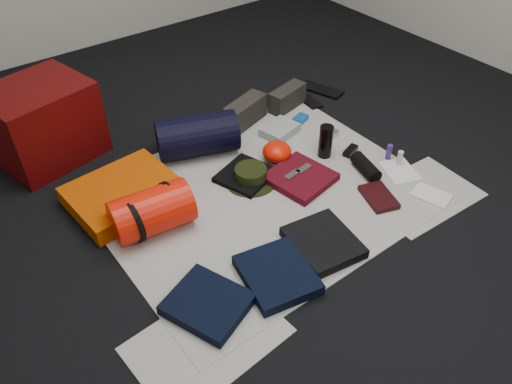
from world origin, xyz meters
TOP-DOWN VIEW (x-y plane):
  - floor at (0.00, 0.00)m, footprint 4.50×4.50m
  - newspaper_mat at (0.00, 0.00)m, footprint 1.60×1.30m
  - newspaper_sheet_front_left at (-0.70, -0.55)m, footprint 0.61×0.44m
  - newspaper_sheet_front_right at (0.65, -0.50)m, footprint 0.60×0.43m
  - red_cabinet at (-0.74, 1.00)m, footprint 0.60×0.53m
  - sleeping_pad at (-0.59, 0.38)m, footprint 0.55×0.46m
  - stuff_sack at (-0.57, 0.11)m, footprint 0.39×0.26m
  - sack_strap_left at (-0.67, 0.11)m, footprint 0.02×0.22m
  - sack_strap_right at (-0.47, 0.11)m, footprint 0.03×0.22m
  - navy_duffel at (-0.07, 0.51)m, footprint 0.50×0.37m
  - boonie_brim at (0.01, 0.12)m, footprint 0.37×0.37m
  - boonie_crown at (0.01, 0.12)m, footprint 0.17×0.17m
  - hiking_boot_left at (0.33, 0.60)m, footprint 0.32×0.20m
  - hiking_boot_right at (0.66, 0.59)m, footprint 0.29×0.16m
  - flip_flop_left at (0.82, 0.57)m, footprint 0.11×0.25m
  - flip_flop_right at (0.99, 0.62)m, footprint 0.20×0.33m
  - trousers_navy_a at (-0.62, -0.43)m, footprint 0.36×0.39m
  - trousers_navy_b at (-0.30, -0.48)m, footprint 0.34×0.37m
  - trousers_charcoal at (-0.01, -0.46)m, footprint 0.33×0.36m
  - black_tshirt at (0.01, 0.16)m, footprint 0.34×0.33m
  - red_shirt at (0.23, -0.04)m, footprint 0.35×0.35m
  - orange_stuff_sack at (0.25, 0.19)m, footprint 0.22×0.22m
  - first_aid_pouch at (0.42, 0.37)m, footprint 0.24×0.20m
  - water_bottle at (0.49, 0.05)m, footprint 0.09×0.09m
  - speaker at (0.55, -0.20)m, footprint 0.13×0.21m
  - compact_camera at (0.65, 0.16)m, footprint 0.09×0.07m
  - cyan_case at (0.61, 0.40)m, footprint 0.11×0.09m
  - toiletry_purple at (0.75, -0.19)m, footprint 0.04×0.04m
  - toiletry_clear at (0.75, -0.26)m, footprint 0.03×0.03m
  - paperback_book at (0.44, -0.39)m, footprint 0.19×0.24m
  - map_booklet at (0.68, -0.54)m, footprint 0.17×0.22m
  - map_printout at (0.71, -0.31)m, footprint 0.22×0.25m
  - sunglasses at (0.62, -0.02)m, footprint 0.12×0.08m
  - key_cluster at (-0.66, -0.54)m, footprint 0.08×0.08m
  - tape_roll at (0.03, 0.19)m, footprint 0.05×0.05m
  - energy_bar_a at (0.19, -0.02)m, footprint 0.10×0.05m
  - energy_bar_b at (0.27, -0.02)m, footprint 0.10×0.05m

SIDE VIEW (x-z plane):
  - floor at x=0.00m, z-range -0.02..0.00m
  - newspaper_sheet_front_left at x=-0.70m, z-range 0.00..0.00m
  - newspaper_sheet_front_right at x=0.65m, z-range 0.00..0.00m
  - newspaper_mat at x=0.00m, z-range 0.00..0.01m
  - flip_flop_left at x=0.82m, z-range 0.00..0.01m
  - flip_flop_right at x=0.99m, z-range 0.00..0.02m
  - map_printout at x=0.71m, z-range 0.01..0.01m
  - boonie_brim at x=0.01m, z-range 0.01..0.01m
  - map_booklet at x=0.68m, z-range 0.01..0.02m
  - key_cluster at x=-0.66m, z-range 0.01..0.02m
  - black_tshirt at x=0.01m, z-range 0.01..0.03m
  - sunglasses at x=0.62m, z-range 0.01..0.03m
  - paperback_book at x=0.44m, z-range 0.01..0.03m
  - cyan_case at x=0.61m, z-range 0.01..0.04m
  - compact_camera at x=0.65m, z-range 0.01..0.04m
  - red_shirt at x=0.23m, z-range 0.01..0.05m
  - trousers_navy_a at x=-0.62m, z-range 0.01..0.05m
  - trousers_charcoal at x=-0.01m, z-range 0.01..0.06m
  - trousers_navy_b at x=-0.30m, z-range 0.01..0.06m
  - first_aid_pouch at x=0.42m, z-range 0.01..0.06m
  - speaker at x=0.55m, z-range 0.01..0.08m
  - tape_roll at x=0.03m, z-range 0.03..0.07m
  - boonie_crown at x=0.01m, z-range 0.01..0.09m
  - toiletry_clear at x=0.75m, z-range 0.01..0.10m
  - toiletry_purple at x=0.75m, z-range 0.01..0.10m
  - sleeping_pad at x=-0.59m, z-range 0.01..0.10m
  - energy_bar_a at x=0.19m, z-range 0.05..0.06m
  - energy_bar_b at x=0.27m, z-range 0.05..0.06m
  - orange_stuff_sack at x=0.25m, z-range 0.01..0.11m
  - hiking_boot_right at x=0.66m, z-range 0.01..0.14m
  - hiking_boot_left at x=0.33m, z-range 0.01..0.16m
  - water_bottle at x=0.49m, z-range 0.01..0.20m
  - sack_strap_left at x=-0.67m, z-range 0.01..0.22m
  - sack_strap_right at x=-0.47m, z-range 0.01..0.22m
  - stuff_sack at x=-0.57m, z-range 0.01..0.22m
  - navy_duffel at x=-0.07m, z-range 0.01..0.24m
  - red_cabinet at x=-0.74m, z-range 0.00..0.43m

